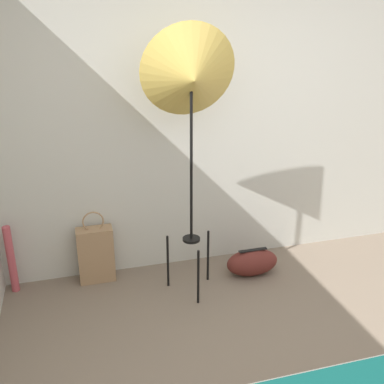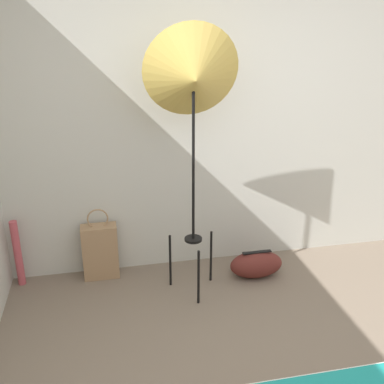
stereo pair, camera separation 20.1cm
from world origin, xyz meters
name	(u,v)px [view 2 (the right image)]	position (x,y,z in m)	size (l,w,h in m)	color
wall_back	(200,120)	(0.00, 2.03, 1.30)	(8.00, 0.05, 2.60)	beige
photo_umbrella	(193,79)	(-0.15, 1.54, 1.70)	(0.70, 0.40, 2.08)	black
tote_bag	(100,251)	(-0.89, 1.89, 0.25)	(0.30, 0.14, 0.63)	#9E7A56
duffel_bag	(256,264)	(0.42, 1.62, 0.12)	(0.46, 0.23, 0.24)	#5B231E
paper_roll	(18,253)	(-1.55, 1.91, 0.29)	(0.06, 0.06, 0.58)	#BC4C56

